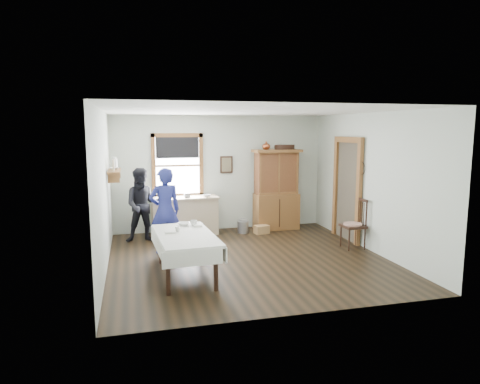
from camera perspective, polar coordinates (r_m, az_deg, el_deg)
The scene contains 20 objects.
room at distance 7.74m, azimuth 1.06°, elevation 0.72°, with size 5.01×5.01×2.70m.
window at distance 9.94m, azimuth -8.33°, elevation 3.99°, with size 1.18×0.07×1.48m.
doorway at distance 9.46m, azimuth 14.14°, elevation 0.73°, with size 0.09×1.14×2.22m.
wall_shelf at distance 8.97m, azimuth -16.42°, elevation 2.87°, with size 0.24×1.00×0.44m.
framed_picture at distance 10.13m, azimuth -1.82°, elevation 3.67°, with size 0.30×0.04×0.40m, color black.
rug_beater at distance 8.93m, azimuth 15.91°, elevation 3.82°, with size 0.27×0.27×0.01m, color black.
work_counter at distance 9.80m, azimuth -7.39°, elevation -3.16°, with size 1.51×0.57×0.86m, color tan.
china_hutch at distance 10.22m, azimuth 4.88°, elevation 0.32°, with size 1.12×0.53×1.90m, color brown.
dining_table at distance 7.09m, azimuth -7.26°, elevation -8.34°, with size 0.92×1.75×0.70m, color silver.
spindle_chair at distance 8.87m, azimuth 14.85°, elevation -4.10°, with size 0.47×0.47×1.01m, color black.
pail at distance 9.92m, azimuth 0.40°, elevation -4.70°, with size 0.26×0.26×0.27m, color gray.
wicker_basket at distance 9.89m, azimuth 2.89°, elevation -5.00°, with size 0.32×0.23×0.19m, color #B58052.
woman_blue at distance 8.37m, azimuth -9.97°, elevation -2.88°, with size 0.56×0.37×1.53m, color navy.
figure_dark at distance 9.27m, azimuth -12.81°, elevation -2.08°, with size 0.71×0.55×1.46m, color black.
table_cup_a at distance 7.59m, azimuth -6.21°, elevation -4.09°, with size 0.12×0.12×0.09m, color white.
table_cup_b at distance 7.17m, azimuth -8.33°, elevation -4.92°, with size 0.09×0.09×0.09m, color white.
table_bowl at distance 7.61m, azimuth -7.49°, elevation -4.23°, with size 0.23×0.23×0.06m, color white.
counter_book at distance 9.67m, azimuth -10.19°, elevation -0.71°, with size 0.16×0.22×0.02m, color brown.
counter_bowl at distance 9.66m, azimuth -4.53°, elevation -0.51°, with size 0.18×0.18×0.06m, color white.
shelf_bowl at distance 8.98m, azimuth -16.43°, elevation 3.03°, with size 0.22×0.22×0.05m, color white.
Camera 1 is at (-2.03, -7.39, 2.38)m, focal length 32.00 mm.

